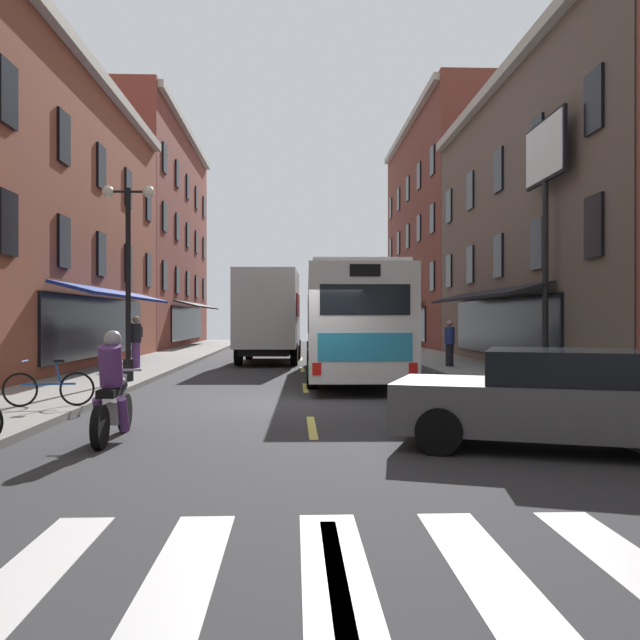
{
  "coord_description": "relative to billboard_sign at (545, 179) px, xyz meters",
  "views": [
    {
      "loc": [
        -0.3,
        -14.84,
        1.83
      ],
      "look_at": [
        0.41,
        3.61,
        1.81
      ],
      "focal_mm": 37.67,
      "sensor_mm": 36.0,
      "label": 1
    }
  ],
  "objects": [
    {
      "name": "ground_plane",
      "position": [
        -7.05,
        -4.51,
        -5.98
      ],
      "size": [
        34.8,
        80.0,
        0.1
      ],
      "primitive_type": "cube",
      "color": "#333335"
    },
    {
      "name": "lane_centre_dashes",
      "position": [
        -7.05,
        -4.76,
        -5.93
      ],
      "size": [
        0.14,
        73.9,
        0.01
      ],
      "color": "#DBCC4C",
      "rests_on": "ground"
    },
    {
      "name": "crosswalk_near",
      "position": [
        -7.05,
        -14.51,
        -5.93
      ],
      "size": [
        7.1,
        2.8,
        0.01
      ],
      "color": "silver",
      "rests_on": "ground"
    },
    {
      "name": "sidewalk_left",
      "position": [
        -12.95,
        -4.51,
        -5.86
      ],
      "size": [
        3.0,
        80.0,
        0.14
      ],
      "primitive_type": "cube",
      "color": "gray",
      "rests_on": "ground"
    },
    {
      "name": "sidewalk_right",
      "position": [
        -1.15,
        -4.51,
        -5.86
      ],
      "size": [
        3.0,
        80.0,
        0.14
      ],
      "primitive_type": "cube",
      "color": "gray",
      "rests_on": "ground"
    },
    {
      "name": "billboard_sign",
      "position": [
        0.0,
        0.0,
        0.0
      ],
      "size": [
        0.4,
        2.96,
        7.54
      ],
      "color": "black",
      "rests_on": "sidewalk_right"
    },
    {
      "name": "transit_bus",
      "position": [
        -5.62,
        1.87,
        -4.2
      ],
      "size": [
        2.82,
        12.15,
        3.3
      ],
      "color": "silver",
      "rests_on": "ground"
    },
    {
      "name": "box_truck",
      "position": [
        -8.38,
        8.79,
        -3.99
      ],
      "size": [
        2.68,
        6.94,
        3.77
      ],
      "color": "#B21E19",
      "rests_on": "ground"
    },
    {
      "name": "sedan_near",
      "position": [
        -8.33,
        20.73,
        -5.24
      ],
      "size": [
        2.02,
        4.41,
        1.36
      ],
      "color": "silver",
      "rests_on": "ground"
    },
    {
      "name": "sedan_mid",
      "position": [
        -3.46,
        -10.15,
        -5.22
      ],
      "size": [
        5.14,
        3.35,
        1.4
      ],
      "color": "#515154",
      "rests_on": "ground"
    },
    {
      "name": "motorcycle_rider",
      "position": [
        -10.09,
        -9.13,
        -5.23
      ],
      "size": [
        0.62,
        2.07,
        1.66
      ],
      "color": "black",
      "rests_on": "ground"
    },
    {
      "name": "bicycle_mid",
      "position": [
        -12.1,
        -6.17,
        -5.43
      ],
      "size": [
        1.71,
        0.48,
        0.91
      ],
      "color": "black",
      "rests_on": "sidewalk_left"
    },
    {
      "name": "pedestrian_near",
      "position": [
        -12.84,
        4.2,
        -4.84
      ],
      "size": [
        0.36,
        0.51,
        1.8
      ],
      "rotation": [
        0.0,
        0.0,
        3.02
      ],
      "color": "#66387F",
      "rests_on": "sidewalk_left"
    },
    {
      "name": "pedestrian_far",
      "position": [
        -1.79,
        4.43,
        -4.96
      ],
      "size": [
        0.36,
        0.36,
        1.64
      ],
      "rotation": [
        0.0,
        0.0,
        3.83
      ],
      "color": "black",
      "rests_on": "sidewalk_right"
    },
    {
      "name": "street_lamp_twin",
      "position": [
        -11.88,
        -0.85,
        -2.84
      ],
      "size": [
        1.42,
        0.32,
        5.33
      ],
      "color": "black",
      "rests_on": "sidewalk_left"
    }
  ]
}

